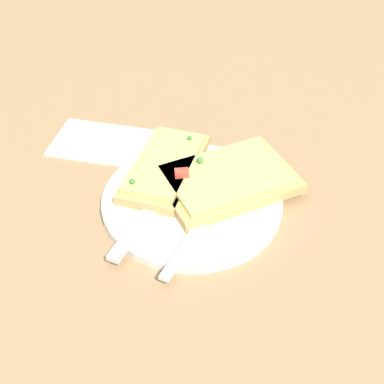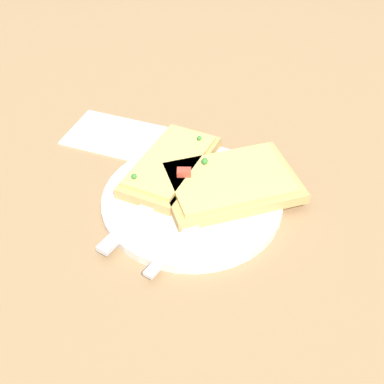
{
  "view_description": "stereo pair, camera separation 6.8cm",
  "coord_description": "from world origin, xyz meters",
  "views": [
    {
      "loc": [
        0.11,
        -0.5,
        0.48
      ],
      "look_at": [
        0.0,
        0.0,
        0.02
      ],
      "focal_mm": 50.0,
      "sensor_mm": 36.0,
      "label": 1
    },
    {
      "loc": [
        0.18,
        -0.48,
        0.48
      ],
      "look_at": [
        0.0,
        0.0,
        0.02
      ],
      "focal_mm": 50.0,
      "sensor_mm": 36.0,
      "label": 2
    }
  ],
  "objects": [
    {
      "name": "crumb_scatter",
      "position": [
        -0.03,
        0.03,
        0.02
      ],
      "size": [
        0.09,
        0.09,
        0.01
      ],
      "color": "tan",
      "rests_on": "plate"
    },
    {
      "name": "fork",
      "position": [
        0.03,
        -0.02,
        0.01
      ],
      "size": [
        0.07,
        0.22,
        0.01
      ],
      "rotation": [
        0.0,
        0.0,
        7.63
      ],
      "color": "silver",
      "rests_on": "plate"
    },
    {
      "name": "pizza_slice_corner",
      "position": [
        -0.05,
        0.04,
        0.02
      ],
      "size": [
        0.09,
        0.17,
        0.03
      ],
      "rotation": [
        0.0,
        0.0,
        1.49
      ],
      "color": "tan",
      "rests_on": "plate"
    },
    {
      "name": "plate",
      "position": [
        0.0,
        0.0,
        0.01
      ],
      "size": [
        0.23,
        0.23,
        0.01
      ],
      "color": "silver",
      "rests_on": "ground"
    },
    {
      "name": "napkin",
      "position": [
        -0.15,
        0.1,
        0.0
      ],
      "size": [
        0.16,
        0.09,
        0.01
      ],
      "color": "white",
      "rests_on": "ground"
    },
    {
      "name": "knife",
      "position": [
        -0.05,
        -0.05,
        0.01
      ],
      "size": [
        0.06,
        0.2,
        0.01
      ],
      "rotation": [
        0.0,
        0.0,
        7.64
      ],
      "color": "silver",
      "rests_on": "plate"
    },
    {
      "name": "ground_plane",
      "position": [
        0.0,
        0.0,
        0.0
      ],
      "size": [
        4.0,
        4.0,
        0.0
      ],
      "primitive_type": "plane",
      "color": "#9E7A51"
    },
    {
      "name": "pizza_slice_main",
      "position": [
        0.04,
        0.04,
        0.02
      ],
      "size": [
        0.21,
        0.2,
        0.03
      ],
      "rotation": [
        0.0,
        0.0,
        0.66
      ],
      "color": "tan",
      "rests_on": "plate"
    }
  ]
}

